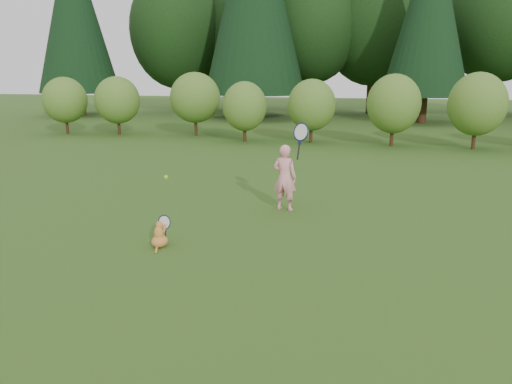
% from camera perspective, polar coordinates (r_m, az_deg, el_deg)
% --- Properties ---
extents(ground, '(100.00, 100.00, 0.00)m').
position_cam_1_polar(ground, '(8.49, -2.61, -5.75)').
color(ground, '#274E15').
rests_on(ground, ground).
extents(shrub_row, '(28.00, 3.00, 2.80)m').
position_cam_1_polar(shrub_row, '(20.86, 7.59, 9.55)').
color(shrub_row, '#457424').
rests_on(shrub_row, ground).
extents(child, '(0.81, 0.54, 2.05)m').
position_cam_1_polar(child, '(10.29, 3.37, 1.84)').
color(child, pink).
rests_on(child, ground).
extents(cat, '(0.32, 0.62, 0.60)m').
position_cam_1_polar(cat, '(8.38, -10.97, -4.64)').
color(cat, orange).
rests_on(cat, ground).
extents(tennis_ball, '(0.07, 0.07, 0.07)m').
position_cam_1_polar(tennis_ball, '(8.67, -10.25, 1.69)').
color(tennis_ball, '#9ED819').
rests_on(tennis_ball, ground).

